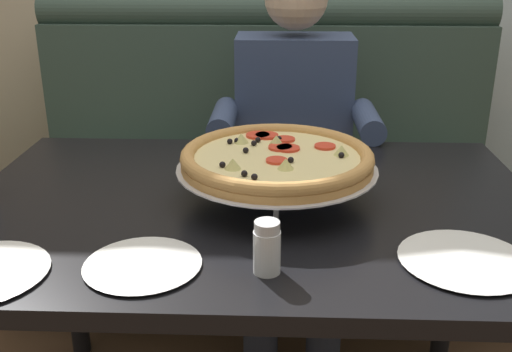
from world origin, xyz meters
The scene contains 7 objects.
booth_bench centered at (0.00, 0.93, 0.40)m, with size 1.83×0.78×1.13m.
dining_table centered at (0.00, 0.00, 0.66)m, with size 1.36×0.93×0.75m.
diner_main centered at (0.11, 0.67, 0.71)m, with size 0.54×0.64×1.27m.
pizza centered at (0.06, 0.01, 0.85)m, with size 0.46×0.46×0.13m.
shaker_oregano centered at (0.04, -0.32, 0.79)m, with size 0.05×0.05×0.10m.
plate_near_left centered at (0.42, -0.27, 0.76)m, with size 0.25×0.25×0.02m.
plate_near_right centered at (-0.19, -0.31, 0.76)m, with size 0.22×0.22×0.02m.
Camera 1 is at (0.06, -1.28, 1.31)m, focal length 41.87 mm.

